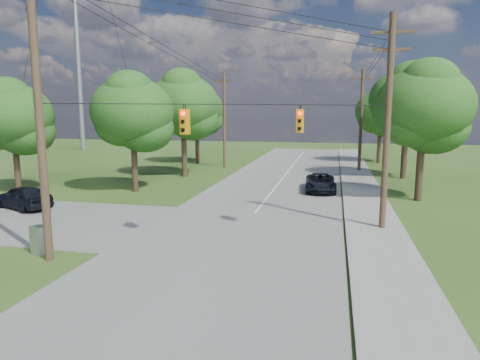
% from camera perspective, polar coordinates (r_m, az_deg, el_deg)
% --- Properties ---
extents(ground, '(140.00, 140.00, 0.00)m').
position_cam_1_polar(ground, '(16.47, -11.60, -12.04)').
color(ground, '#2B501A').
rests_on(ground, ground).
extents(main_road, '(10.00, 100.00, 0.03)m').
position_cam_1_polar(main_road, '(20.36, -0.59, -7.68)').
color(main_road, gray).
rests_on(main_road, ground).
extents(sidewalk_east, '(2.60, 100.00, 0.12)m').
position_cam_1_polar(sidewalk_east, '(19.99, 18.67, -8.35)').
color(sidewalk_east, gray).
rests_on(sidewalk_east, ground).
extents(pole_sw, '(2.00, 0.32, 12.00)m').
position_cam_1_polar(pole_sw, '(18.12, -25.31, 9.31)').
color(pole_sw, '#503A29').
rests_on(pole_sw, ground).
extents(pole_ne, '(2.00, 0.32, 10.50)m').
position_cam_1_polar(pole_ne, '(22.14, 19.09, 7.50)').
color(pole_ne, '#503A29').
rests_on(pole_ne, ground).
extents(pole_north_e, '(2.00, 0.32, 10.00)m').
position_cam_1_polar(pole_north_e, '(44.07, 15.84, 7.75)').
color(pole_north_e, '#503A29').
rests_on(pole_north_e, ground).
extents(pole_north_w, '(2.00, 0.32, 10.00)m').
position_cam_1_polar(pole_north_w, '(45.45, -2.10, 8.11)').
color(pole_north_w, '#503A29').
rests_on(pole_north_w, ground).
extents(power_lines, '(13.93, 29.62, 4.93)m').
position_cam_1_polar(power_lines, '(26.21, 1.63, 16.23)').
color(power_lines, black).
rests_on(power_lines, ground).
extents(traffic_signals, '(4.91, 3.27, 1.05)m').
position_cam_1_polar(traffic_signals, '(18.82, 0.65, 7.90)').
color(traffic_signals, orange).
rests_on(traffic_signals, ground).
extents(tree_w_near, '(6.00, 6.00, 8.40)m').
position_cam_1_polar(tree_w_near, '(32.38, -14.14, 8.87)').
color(tree_w_near, '#483424').
rests_on(tree_w_near, ground).
extents(tree_w_mid, '(6.40, 6.40, 9.22)m').
position_cam_1_polar(tree_w_mid, '(39.35, -7.58, 10.00)').
color(tree_w_mid, '#483424').
rests_on(tree_w_mid, ground).
extents(tree_w_far, '(6.00, 6.00, 8.73)m').
position_cam_1_polar(tree_w_far, '(49.46, -5.78, 9.44)').
color(tree_w_far, '#483424').
rests_on(tree_w_far, ground).
extents(tree_e_near, '(6.20, 6.20, 8.81)m').
position_cam_1_polar(tree_e_near, '(30.51, 23.32, 9.03)').
color(tree_e_near, '#483424').
rests_on(tree_e_near, ground).
extents(tree_e_mid, '(6.60, 6.60, 9.64)m').
position_cam_1_polar(tree_e_mid, '(40.47, 21.44, 9.90)').
color(tree_e_mid, '#483424').
rests_on(tree_e_mid, ground).
extents(tree_e_far, '(5.80, 5.80, 8.32)m').
position_cam_1_polar(tree_e_far, '(52.24, 18.26, 8.66)').
color(tree_e_far, '#483424').
rests_on(tree_e_far, ground).
extents(tree_cross_n, '(5.60, 5.60, 7.91)m').
position_cam_1_polar(tree_cross_n, '(34.70, -28.03, 7.54)').
color(tree_cross_n, '#483424').
rests_on(tree_cross_n, ground).
extents(car_cross_dark, '(4.60, 3.09, 1.46)m').
position_cam_1_polar(car_cross_dark, '(29.24, -26.99, -2.02)').
color(car_cross_dark, black).
rests_on(car_cross_dark, cross_road).
extents(car_main_north, '(2.44, 4.82, 1.30)m').
position_cam_1_polar(car_main_north, '(32.32, 10.68, -0.35)').
color(car_main_north, black).
rests_on(car_main_north, main_road).
extents(control_cabinet, '(0.79, 0.68, 1.20)m').
position_cam_1_polar(control_cabinet, '(19.85, -25.17, -7.24)').
color(control_cabinet, '#949799').
rests_on(control_cabinet, ground).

